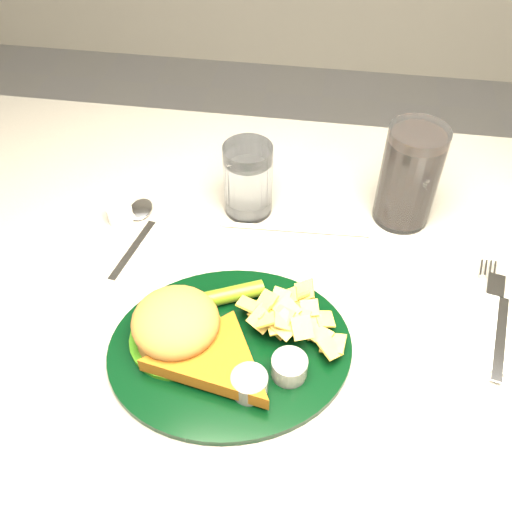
{
  "coord_description": "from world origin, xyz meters",
  "views": [
    {
      "loc": [
        0.04,
        -0.48,
        1.32
      ],
      "look_at": [
        -0.03,
        0.01,
        0.8
      ],
      "focal_mm": 40.0,
      "sensor_mm": 36.0,
      "label": 1
    }
  ],
  "objects": [
    {
      "name": "table",
      "position": [
        0.0,
        0.0,
        0.38
      ],
      "size": [
        1.2,
        0.8,
        0.75
      ],
      "primitive_type": null,
      "color": "gray",
      "rests_on": "ground"
    },
    {
      "name": "fork_napkin",
      "position": [
        0.28,
        -0.03,
        0.76
      ],
      "size": [
        0.16,
        0.19,
        0.01
      ],
      "primitive_type": null,
      "rotation": [
        0.0,
        0.0,
        -0.21
      ],
      "color": "silver",
      "rests_on": "table"
    },
    {
      "name": "cola_glass",
      "position": [
        0.16,
        0.17,
        0.83
      ],
      "size": [
        0.08,
        0.08,
        0.15
      ],
      "primitive_type": "cylinder",
      "rotation": [
        0.0,
        0.0,
        0.02
      ],
      "color": "black",
      "rests_on": "table"
    },
    {
      "name": "water_glass",
      "position": [
        -0.06,
        0.15,
        0.81
      ],
      "size": [
        0.08,
        0.08,
        0.11
      ],
      "primitive_type": "cylinder",
      "rotation": [
        0.0,
        0.0,
        0.12
      ],
      "color": "silver",
      "rests_on": "table"
    },
    {
      "name": "ramekin",
      "position": [
        -0.24,
        0.1,
        0.76
      ],
      "size": [
        0.04,
        0.04,
        0.02
      ],
      "primitive_type": "cylinder",
      "rotation": [
        0.0,
        0.0,
        0.27
      ],
      "color": "white",
      "rests_on": "table"
    },
    {
      "name": "wrapped_straw",
      "position": [
        0.01,
        0.11,
        0.75
      ],
      "size": [
        0.22,
        0.08,
        0.01
      ],
      "primitive_type": null,
      "rotation": [
        0.0,
        0.0,
        0.05
      ],
      "color": "silver",
      "rests_on": "table"
    },
    {
      "name": "spoon",
      "position": [
        -0.21,
        0.04,
        0.76
      ],
      "size": [
        0.07,
        0.17,
        0.01
      ],
      "primitive_type": null,
      "rotation": [
        0.0,
        0.0,
        -0.2
      ],
      "color": "white",
      "rests_on": "table"
    },
    {
      "name": "ground",
      "position": [
        0.0,
        0.0,
        0.0
      ],
      "size": [
        4.0,
        4.0,
        0.0
      ],
      "primitive_type": "plane",
      "color": "gray",
      "rests_on": "ground"
    },
    {
      "name": "dinner_plate",
      "position": [
        -0.04,
        -0.1,
        0.78
      ],
      "size": [
        0.34,
        0.31,
        0.07
      ],
      "primitive_type": null,
      "rotation": [
        0.0,
        0.0,
        0.26
      ],
      "color": "black",
      "rests_on": "table"
    }
  ]
}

